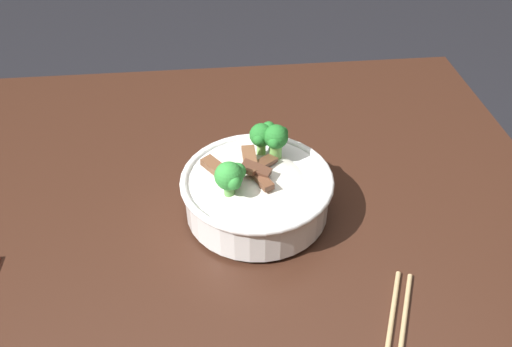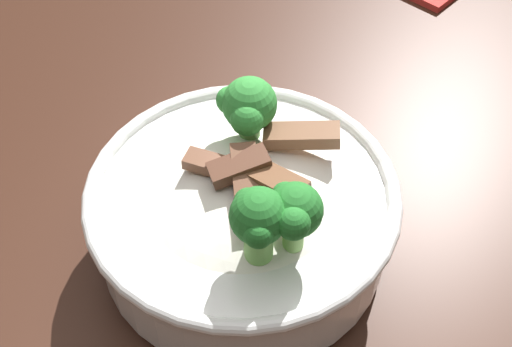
# 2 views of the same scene
# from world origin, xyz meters

# --- Properties ---
(dining_table) EXTENTS (1.22, 1.09, 0.75)m
(dining_table) POSITION_xyz_m (0.00, 0.00, 0.64)
(dining_table) COLOR #381E14
(dining_table) RESTS_ON ground
(rice_bowl) EXTENTS (0.24, 0.24, 0.13)m
(rice_bowl) POSITION_xyz_m (-0.12, 0.04, 0.80)
(rice_bowl) COLOR white
(rice_bowl) RESTS_ON dining_table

